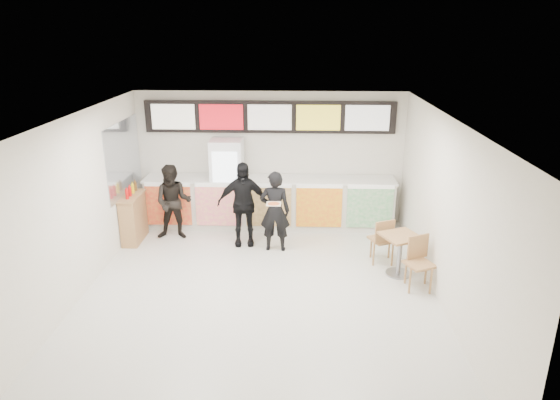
{
  "coord_description": "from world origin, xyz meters",
  "views": [
    {
      "loc": [
        0.63,
        -7.48,
        4.32
      ],
      "look_at": [
        0.31,
        1.2,
        1.3
      ],
      "focal_mm": 32.0,
      "sensor_mm": 36.0,
      "label": 1
    }
  ],
  "objects_px": {
    "cafe_table": "(400,247)",
    "drinks_fridge": "(228,184)",
    "customer_left": "(173,202)",
    "condiment_ledge": "(134,217)",
    "customer_mid": "(243,204)",
    "service_counter": "(270,202)",
    "customer_main": "(275,211)"
  },
  "relations": [
    {
      "from": "cafe_table",
      "to": "drinks_fridge",
      "type": "bearing_deg",
      "value": 122.39
    },
    {
      "from": "customer_left",
      "to": "condiment_ledge",
      "type": "distance_m",
      "value": 0.89
    },
    {
      "from": "service_counter",
      "to": "condiment_ledge",
      "type": "xyz_separation_m",
      "value": [
        -2.82,
        -0.9,
        -0.05
      ]
    },
    {
      "from": "service_counter",
      "to": "cafe_table",
      "type": "height_order",
      "value": "service_counter"
    },
    {
      "from": "service_counter",
      "to": "drinks_fridge",
      "type": "bearing_deg",
      "value": 179.01
    },
    {
      "from": "customer_main",
      "to": "service_counter",
      "type": "bearing_deg",
      "value": -81.02
    },
    {
      "from": "condiment_ledge",
      "to": "drinks_fridge",
      "type": "bearing_deg",
      "value": 25.97
    },
    {
      "from": "service_counter",
      "to": "customer_left",
      "type": "height_order",
      "value": "customer_left"
    },
    {
      "from": "customer_main",
      "to": "cafe_table",
      "type": "xyz_separation_m",
      "value": [
        2.32,
        -1.0,
        -0.29
      ]
    },
    {
      "from": "customer_mid",
      "to": "service_counter",
      "type": "bearing_deg",
      "value": 58.02
    },
    {
      "from": "drinks_fridge",
      "to": "customer_left",
      "type": "relative_size",
      "value": 1.23
    },
    {
      "from": "service_counter",
      "to": "customer_mid",
      "type": "distance_m",
      "value": 1.15
    },
    {
      "from": "customer_left",
      "to": "condiment_ledge",
      "type": "relative_size",
      "value": 1.34
    },
    {
      "from": "service_counter",
      "to": "cafe_table",
      "type": "relative_size",
      "value": 3.43
    },
    {
      "from": "drinks_fridge",
      "to": "service_counter",
      "type": "bearing_deg",
      "value": -0.99
    },
    {
      "from": "customer_main",
      "to": "customer_left",
      "type": "relative_size",
      "value": 1.03
    },
    {
      "from": "drinks_fridge",
      "to": "customer_mid",
      "type": "height_order",
      "value": "drinks_fridge"
    },
    {
      "from": "customer_left",
      "to": "customer_mid",
      "type": "bearing_deg",
      "value": -12.38
    },
    {
      "from": "customer_mid",
      "to": "cafe_table",
      "type": "xyz_separation_m",
      "value": [
        2.99,
        -1.26,
        -0.34
      ]
    },
    {
      "from": "service_counter",
      "to": "customer_mid",
      "type": "xyz_separation_m",
      "value": [
        -0.49,
        -0.99,
        0.31
      ]
    },
    {
      "from": "drinks_fridge",
      "to": "cafe_table",
      "type": "xyz_separation_m",
      "value": [
        3.43,
        -2.27,
        -0.46
      ]
    },
    {
      "from": "customer_mid",
      "to": "cafe_table",
      "type": "bearing_deg",
      "value": -28.47
    },
    {
      "from": "drinks_fridge",
      "to": "customer_mid",
      "type": "distance_m",
      "value": 1.11
    },
    {
      "from": "customer_left",
      "to": "condiment_ledge",
      "type": "bearing_deg",
      "value": -171.56
    },
    {
      "from": "service_counter",
      "to": "drinks_fridge",
      "type": "distance_m",
      "value": 1.03
    },
    {
      "from": "customer_left",
      "to": "cafe_table",
      "type": "distance_m",
      "value": 4.75
    },
    {
      "from": "drinks_fridge",
      "to": "customer_left",
      "type": "height_order",
      "value": "drinks_fridge"
    },
    {
      "from": "drinks_fridge",
      "to": "condiment_ledge",
      "type": "xyz_separation_m",
      "value": [
        -1.88,
        -0.92,
        -0.48
      ]
    },
    {
      "from": "customer_mid",
      "to": "cafe_table",
      "type": "height_order",
      "value": "customer_mid"
    },
    {
      "from": "service_counter",
      "to": "customer_left",
      "type": "xyz_separation_m",
      "value": [
        -1.99,
        -0.74,
        0.24
      ]
    },
    {
      "from": "service_counter",
      "to": "condiment_ledge",
      "type": "bearing_deg",
      "value": -162.26
    },
    {
      "from": "customer_left",
      "to": "cafe_table",
      "type": "bearing_deg",
      "value": -21.44
    }
  ]
}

